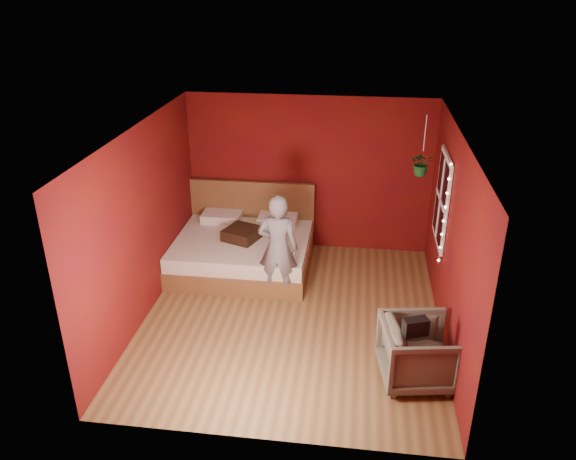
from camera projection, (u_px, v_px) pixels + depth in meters
name	position (u px, v px, depth m)	size (l,w,h in m)	color
floor	(292.00, 317.00, 7.77)	(4.50, 4.50, 0.00)	brown
room_walls	(292.00, 205.00, 7.06)	(4.04, 4.54, 2.62)	#63140A
window	(442.00, 199.00, 7.71)	(0.05, 0.97, 1.27)	white
fairy_lights	(445.00, 214.00, 7.24)	(0.04, 0.04, 1.45)	silver
bed	(244.00, 248.00, 9.01)	(2.11, 1.80, 1.16)	brown
person	(278.00, 248.00, 7.91)	(0.58, 0.38, 1.60)	slate
armchair	(418.00, 352.00, 6.44)	(0.81, 0.83, 0.76)	#696353
handbag	(415.00, 327.00, 6.08)	(0.27, 0.14, 0.19)	black
throw_pillow	(242.00, 234.00, 8.76)	(0.49, 0.49, 0.18)	#301E10
hanging_plant	(422.00, 163.00, 7.78)	(0.35, 0.31, 0.85)	silver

